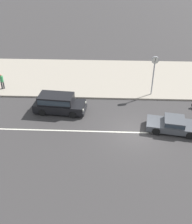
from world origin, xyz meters
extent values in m
plane|color=#383535|center=(0.00, 0.00, 0.00)|extent=(160.00, 160.00, 0.00)
cube|color=silver|center=(0.00, 0.00, 0.00)|extent=(50.40, 0.14, 0.01)
cube|color=#9E9384|center=(0.00, 10.25, 0.07)|extent=(68.00, 10.00, 0.15)
cube|color=black|center=(-6.30, 2.88, 0.52)|extent=(4.43, 2.21, 0.70)
cube|color=black|center=(-6.57, 2.90, 1.21)|extent=(3.02, 1.91, 0.70)
cube|color=#28333D|center=(-6.57, 2.90, 1.21)|extent=(2.91, 1.93, 0.45)
cube|color=black|center=(-4.12, 2.68, 0.31)|extent=(0.28, 1.81, 0.28)
cube|color=white|center=(-4.09, 3.32, 0.67)|extent=(0.10, 0.25, 0.14)
cube|color=white|center=(-4.21, 2.04, 0.67)|extent=(0.10, 0.25, 0.14)
cylinder|color=black|center=(-4.90, 3.63, 0.30)|extent=(0.62, 0.27, 0.60)
cylinder|color=black|center=(-5.06, 1.89, 0.30)|extent=(0.62, 0.27, 0.60)
cylinder|color=black|center=(-7.54, 3.86, 0.30)|extent=(0.62, 0.27, 0.60)
cylinder|color=black|center=(-7.70, 2.12, 0.30)|extent=(0.62, 0.27, 0.60)
cube|color=#47494F|center=(2.88, 0.44, 0.41)|extent=(4.26, 2.46, 0.48)
cube|color=#47494F|center=(2.93, 0.43, 0.85)|extent=(1.76, 1.85, 0.42)
cube|color=#28333D|center=(2.93, 0.43, 0.85)|extent=(1.71, 1.88, 0.27)
cylinder|color=black|center=(4.25, 1.07, 0.30)|extent=(0.63, 0.32, 0.60)
cylinder|color=black|center=(3.96, -0.61, 0.30)|extent=(0.63, 0.32, 0.60)
cylinder|color=black|center=(1.81, 1.50, 0.30)|extent=(0.63, 0.32, 0.60)
cylinder|color=black|center=(1.51, -0.18, 0.30)|extent=(0.63, 0.32, 0.60)
cylinder|color=#9E9EA3|center=(2.00, 6.20, 1.71)|extent=(0.12, 0.12, 3.12)
cylinder|color=#9E9EA3|center=(2.00, 6.20, 3.59)|extent=(0.65, 0.18, 0.65)
cylinder|color=white|center=(2.00, 6.11, 3.59)|extent=(0.57, 0.02, 0.57)
cylinder|color=white|center=(2.00, 6.30, 3.59)|extent=(0.57, 0.02, 0.57)
cube|color=black|center=(2.00, 6.10, 3.59)|extent=(0.10, 0.01, 0.29)
cube|color=black|center=(2.00, 6.10, 3.59)|extent=(0.06, 0.01, 0.47)
cylinder|color=#333338|center=(-12.77, 6.76, 0.53)|extent=(0.14, 0.14, 0.76)
cylinder|color=#333338|center=(-12.57, 6.76, 0.53)|extent=(0.14, 0.14, 0.76)
cylinder|color=#389956|center=(-12.67, 6.76, 1.20)|extent=(0.34, 0.34, 0.57)
sphere|color=tan|center=(-12.67, 6.76, 1.58)|extent=(0.21, 0.21, 0.21)
camera|label=1|loc=(-2.30, -16.47, 11.85)|focal=42.00mm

